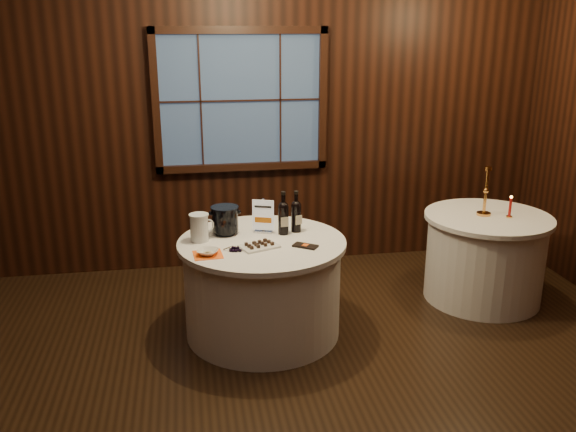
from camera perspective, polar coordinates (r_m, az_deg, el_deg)
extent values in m
plane|color=black|center=(4.09, -0.44, -17.29)|extent=(6.00, 6.00, 0.00)
cube|color=black|center=(5.90, -4.44, 9.33)|extent=(6.00, 0.02, 3.00)
cube|color=#364B71|center=(5.85, -4.45, 10.74)|extent=(1.50, 0.01, 1.20)
cylinder|color=white|center=(4.78, -2.40, -6.87)|extent=(1.20, 1.20, 0.73)
cylinder|color=white|center=(4.63, -2.46, -2.53)|extent=(1.28, 1.28, 0.04)
cylinder|color=white|center=(5.62, 17.88, -3.88)|extent=(1.00, 1.00, 0.73)
cylinder|color=white|center=(5.50, 18.25, -0.14)|extent=(1.08, 1.08, 0.04)
cube|color=#B8B7BE|center=(4.80, -2.30, -1.44)|extent=(0.16, 0.13, 0.01)
cube|color=#B8B7BE|center=(4.76, -2.32, 0.13)|extent=(0.02, 0.02, 0.26)
cube|color=white|center=(4.75, -2.30, 0.09)|extent=(0.16, 0.06, 0.24)
cylinder|color=black|center=(4.73, -0.44, -0.42)|extent=(0.08, 0.08, 0.22)
sphere|color=black|center=(4.69, -0.45, 0.86)|extent=(0.08, 0.08, 0.08)
cylinder|color=black|center=(4.68, -0.45, 1.57)|extent=(0.03, 0.03, 0.10)
cylinder|color=black|center=(4.66, -0.45, 2.15)|extent=(0.04, 0.04, 0.02)
cube|color=beige|center=(4.69, -0.36, -0.58)|extent=(0.06, 0.01, 0.08)
cylinder|color=black|center=(4.78, 0.76, -0.25)|extent=(0.08, 0.08, 0.21)
sphere|color=black|center=(4.75, 0.77, 0.97)|extent=(0.08, 0.08, 0.08)
cylinder|color=black|center=(4.74, 0.77, 1.65)|extent=(0.03, 0.03, 0.10)
cylinder|color=black|center=(4.72, 0.78, 2.21)|extent=(0.03, 0.03, 0.02)
cube|color=beige|center=(4.75, 0.85, -0.39)|extent=(0.05, 0.02, 0.07)
cylinder|color=black|center=(4.78, -5.88, -1.52)|extent=(0.16, 0.16, 0.03)
cylinder|color=black|center=(4.75, -5.91, -0.36)|extent=(0.20, 0.20, 0.18)
cylinder|color=black|center=(4.72, -5.95, 0.76)|extent=(0.22, 0.22, 0.02)
cube|color=white|center=(4.48, -2.71, -2.85)|extent=(0.32, 0.27, 0.02)
cube|color=black|center=(4.49, 1.63, -2.82)|extent=(0.20, 0.18, 0.01)
cylinder|color=#322412|center=(4.42, -5.75, -3.06)|extent=(0.06, 0.03, 0.03)
cylinder|color=silver|center=(4.63, -8.30, -1.15)|extent=(0.14, 0.14, 0.20)
cylinder|color=silver|center=(4.59, -8.36, 0.10)|extent=(0.15, 0.15, 0.01)
torus|color=silver|center=(4.62, -7.44, -0.98)|extent=(0.10, 0.05, 0.10)
cube|color=#FF5C15|center=(4.37, -7.51, -3.60)|extent=(0.22, 0.22, 0.00)
imported|color=white|center=(4.36, -7.52, -3.36)|extent=(0.19, 0.19, 0.04)
cylinder|color=gold|center=(5.49, 17.83, 0.20)|extent=(0.12, 0.12, 0.02)
cylinder|color=gold|center=(5.44, 18.02, 2.18)|extent=(0.03, 0.03, 0.37)
cylinder|color=gold|center=(5.39, 18.22, 4.24)|extent=(0.06, 0.06, 0.03)
cylinder|color=gold|center=(5.49, 19.98, -0.06)|extent=(0.05, 0.05, 0.01)
cylinder|color=#AB110D|center=(5.47, 20.07, 0.78)|extent=(0.02, 0.02, 0.16)
sphere|color=#FFB23F|center=(5.44, 20.17, 1.69)|extent=(0.02, 0.02, 0.02)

